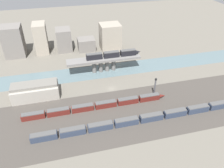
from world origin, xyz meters
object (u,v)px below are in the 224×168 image
at_px(train_on_bridge, 113,54).
at_px(train_yard_mid, 97,106).
at_px(train_yard_near, 142,119).
at_px(warehouse_building, 35,91).
at_px(signal_tower, 155,87).

relative_size(train_on_bridge, train_yard_mid, 0.48).
xyz_separation_m(train_on_bridge, train_yard_near, (1.16, -53.98, -10.29)).
relative_size(warehouse_building, signal_tower, 2.21).
relative_size(train_yard_mid, warehouse_building, 3.06).
bearing_deg(warehouse_building, train_yard_mid, -29.90).
height_order(train_on_bridge, train_yard_near, train_on_bridge).
height_order(train_yard_near, warehouse_building, warehouse_building).
distance_m(train_yard_near, signal_tower, 24.60).
distance_m(train_yard_near, warehouse_building, 62.90).
bearing_deg(warehouse_building, signal_tower, -12.79).
xyz_separation_m(train_yard_near, train_yard_mid, (-20.05, 15.85, -0.09)).
distance_m(warehouse_building, signal_tower, 69.05).
xyz_separation_m(train_on_bridge, warehouse_building, (-51.36, -19.46, -7.67)).
relative_size(train_yard_near, train_yard_mid, 1.37).
relative_size(train_on_bridge, train_yard_near, 0.35).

